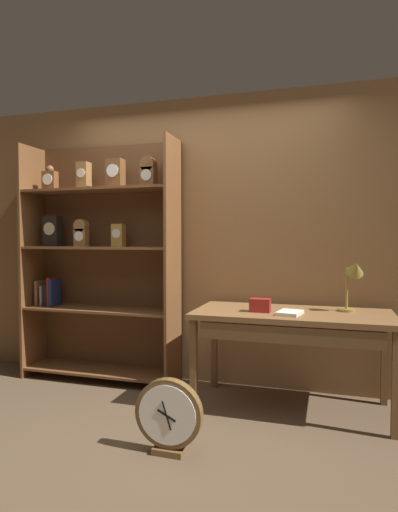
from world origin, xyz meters
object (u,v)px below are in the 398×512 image
Objects in this scene: round_clock_large at (169,416)px; open_repair_manual at (290,313)px; workbench at (292,322)px; toolbox_small at (260,305)px; bookshelf at (100,259)px; desk_lamp at (354,276)px.

open_repair_manual is at bearing 50.87° from round_clock_large.
toolbox_small is (-0.23, -0.05, 0.13)m from workbench.
bookshelf reaches higher than workbench.
bookshelf reaches higher than open_repair_manual.
desk_lamp is 0.90× the size of round_clock_large.
round_clock_large is at bearing -116.51° from toolbox_small.
open_repair_manual is at bearing -152.88° from desk_lamp.
round_clock_large is at bearing -126.17° from workbench.
open_repair_manual is at bearing -11.49° from bookshelf.
bookshelf reaches higher than desk_lamp.
desk_lamp is (0.45, 0.13, 0.35)m from workbench.
desk_lamp is at bearing 43.07° from round_clock_large.
toolbox_small is at bearing 178.55° from open_repair_manual.
desk_lamp is 0.74m from toolbox_small.
round_clock_large is at bearing -136.93° from desk_lamp.
bookshelf is at bearing 134.27° from round_clock_large.
bookshelf is 1.87m from workbench.
workbench is at bearing -8.38° from bookshelf.
workbench is 1.20m from round_clock_large.
desk_lamp reaches higher than round_clock_large.
toolbox_small is (1.56, -0.31, -0.32)m from bookshelf.
workbench is 0.13m from open_repair_manual.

